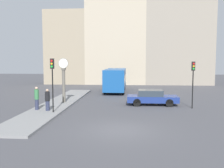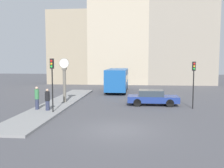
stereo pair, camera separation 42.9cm
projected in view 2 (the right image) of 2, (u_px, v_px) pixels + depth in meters
The scene contains 10 objects.
ground_plane at pixel (117, 130), 14.46m from camera, with size 120.00×120.00×0.00m, color #47474C.
sidewalk_corner at pixel (59, 103), 23.08m from camera, with size 2.74×20.25×0.15m, color gray.
building_row at pixel (132, 38), 42.76m from camera, with size 28.17×5.00×17.66m.
sedan_car at pixel (152, 97), 22.55m from camera, with size 4.55×1.84×1.38m.
bus_distant at pixel (117, 79), 32.36m from camera, with size 2.52×8.25×2.92m.
traffic_light_near at pixel (52, 74), 18.60m from camera, with size 0.26×0.24×4.03m.
traffic_light_far at pixel (194, 75), 20.66m from camera, with size 0.26×0.24×3.95m.
street_clock at pixel (64, 80), 23.14m from camera, with size 0.93×0.38×4.09m.
pedestrian_black_jacket at pixel (47, 100), 19.40m from camera, with size 0.37×0.37×1.69m.
pedestrian_green_hoodie at pixel (37, 98), 19.78m from camera, with size 0.34×0.34×1.82m.
Camera 2 is at (1.05, -14.11, 4.02)m, focal length 40.00 mm.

